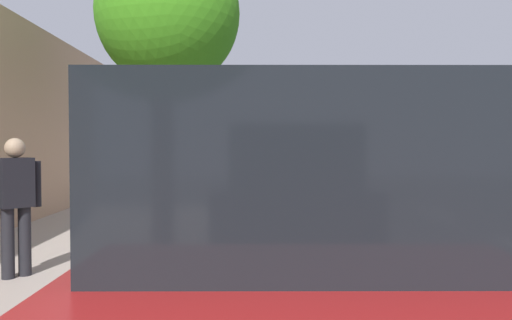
% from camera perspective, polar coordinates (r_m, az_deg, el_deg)
% --- Properties ---
extents(ground, '(76.44, 76.44, 0.00)m').
position_cam_1_polar(ground, '(14.58, 4.65, -5.08)').
color(ground, '#323232').
extents(sidewalk, '(3.65, 47.78, 0.12)m').
position_cam_1_polar(sidewalk, '(14.72, -11.76, -4.81)').
color(sidewalk, '#A29489').
rests_on(sidewalk, ground).
extents(curb_edge, '(0.16, 47.78, 0.12)m').
position_cam_1_polar(curb_edge, '(14.51, -4.31, -4.88)').
color(curb_edge, gray).
rests_on(curb_edge, ground).
extents(lane_stripe_centre, '(0.14, 48.40, 0.01)m').
position_cam_1_polar(lane_stripe_centre, '(14.84, 15.44, -5.01)').
color(lane_stripe_centre, white).
rests_on(lane_stripe_centre, ground).
extents(lane_stripe_bike_edge, '(0.12, 47.78, 0.01)m').
position_cam_1_polar(lane_stripe_bike_edge, '(14.52, 1.52, -5.09)').
color(lane_stripe_bike_edge, white).
rests_on(lane_stripe_bike_edge, ground).
extents(building_facade, '(0.50, 47.78, 4.30)m').
position_cam_1_polar(building_facade, '(15.13, -19.58, 3.22)').
color(building_facade, tan).
rests_on(building_facade, ground).
extents(parked_sedan_white_nearest, '(1.93, 4.45, 1.52)m').
position_cam_1_polar(parked_sedan_white_nearest, '(31.01, -1.11, -0.09)').
color(parked_sedan_white_nearest, white).
rests_on(parked_sedan_white_nearest, ground).
extents(parked_sedan_dark_blue_second, '(1.99, 4.47, 1.52)m').
position_cam_1_polar(parked_sedan_dark_blue_second, '(19.59, -0.59, -1.14)').
color(parked_sedan_dark_blue_second, navy).
rests_on(parked_sedan_dark_blue_second, ground).
extents(parked_sedan_grey_mid, '(1.88, 4.42, 1.52)m').
position_cam_1_polar(parked_sedan_grey_mid, '(9.34, -0.11, -4.26)').
color(parked_sedan_grey_mid, slate).
rests_on(parked_sedan_grey_mid, ground).
extents(parked_suv_red_far, '(2.06, 4.75, 1.99)m').
position_cam_1_polar(parked_suv_red_far, '(3.29, 3.67, -10.54)').
color(parked_suv_red_far, maroon).
rests_on(parked_suv_red_far, ground).
extents(bicycle_at_curb, '(1.64, 0.79, 0.79)m').
position_cam_1_polar(bicycle_at_curb, '(14.51, -2.46, -3.56)').
color(bicycle_at_curb, black).
rests_on(bicycle_at_curb, ground).
extents(cyclist_with_backpack, '(0.53, 0.55, 1.65)m').
position_cam_1_polar(cyclist_with_backpack, '(14.94, -3.29, -1.09)').
color(cyclist_with_backpack, '#C6B284').
rests_on(cyclist_with_backpack, ground).
extents(street_tree_near_cyclist, '(2.97, 2.97, 5.89)m').
position_cam_1_polar(street_tree_near_cyclist, '(10.87, -10.06, 16.11)').
color(street_tree_near_cyclist, brown).
rests_on(street_tree_near_cyclist, sidewalk).
extents(pedestrian_on_phone, '(0.46, 0.48, 1.69)m').
position_cam_1_polar(pedestrian_on_phone, '(6.68, -25.90, -4.01)').
color(pedestrian_on_phone, black).
rests_on(pedestrian_on_phone, sidewalk).
extents(fire_hydrant, '(0.22, 0.22, 0.84)m').
position_cam_1_polar(fire_hydrant, '(16.06, -5.58, -2.50)').
color(fire_hydrant, red).
rests_on(fire_hydrant, sidewalk).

